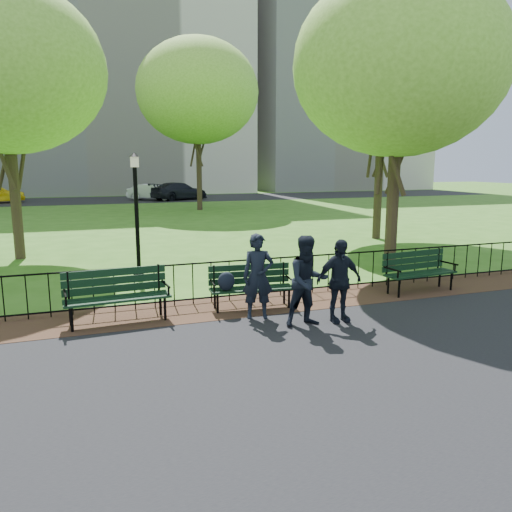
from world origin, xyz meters
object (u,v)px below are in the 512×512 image
object	(u,v)px
lamppost	(136,209)
person_left	(258,276)
park_bench_left_a	(117,290)
tree_far_e	(197,91)
person_right	(339,281)
tree_near_e	(399,65)
sedan_silver	(153,192)
tree_mid_e	(383,70)
tree_near_w	(4,68)
sedan_dark	(179,191)
park_bench_main	(242,281)
person_mid	(308,281)
park_bench_right_a	(418,267)

from	to	relation	value
lamppost	person_left	world-z (taller)	lamppost
park_bench_left_a	tree_far_e	xyz separation A→B (m)	(6.91, 22.34, 6.76)
tree_far_e	person_right	world-z (taller)	tree_far_e
tree_near_e	tree_far_e	world-z (taller)	tree_far_e
sedan_silver	lamppost	bearing A→B (deg)	-164.00
park_bench_left_a	tree_mid_e	xyz separation A→B (m)	(10.61, 7.60, 5.81)
tree_near_e	tree_mid_e	bearing A→B (deg)	60.53
tree_far_e	tree_near_e	bearing A→B (deg)	-87.67
tree_near_w	sedan_dark	world-z (taller)	tree_near_w
tree_near_e	person_left	xyz separation A→B (m)	(-5.16, -3.17, -4.70)
park_bench_main	person_right	xyz separation A→B (m)	(1.43, -1.39, 0.21)
tree_far_e	person_left	world-z (taller)	tree_far_e
tree_near_e	person_mid	bearing A→B (deg)	-138.87
tree_near_w	tree_far_e	xyz separation A→B (m)	(9.28, 14.68, 1.68)
person_left	lamppost	bearing A→B (deg)	123.03
lamppost	sedan_silver	distance (m)	28.48
person_left	sedan_dark	xyz separation A→B (m)	(4.87, 32.39, -0.10)
park_bench_right_a	sedan_dark	distance (m)	31.72
park_bench_left_a	tree_far_e	distance (m)	24.34
park_bench_main	tree_far_e	world-z (taller)	tree_far_e
lamppost	tree_mid_e	world-z (taller)	tree_mid_e
sedan_silver	sedan_dark	xyz separation A→B (m)	(2.11, -0.47, 0.05)
park_bench_left_a	sedan_silver	size ratio (longest dim) A/B	0.48
person_left	park_bench_left_a	bearing A→B (deg)	178.45
tree_mid_e	sedan_silver	size ratio (longest dim) A/B	2.28
park_bench_main	person_mid	xyz separation A→B (m)	(0.78, -1.41, 0.26)
tree_near_e	person_mid	world-z (taller)	tree_near_e
park_bench_right_a	tree_near_w	size ratio (longest dim) A/B	0.22
person_left	sedan_dark	distance (m)	32.75
park_bench_main	tree_mid_e	size ratio (longest dim) A/B	0.19
tree_far_e	sedan_dark	size ratio (longest dim) A/B	2.16
park_bench_right_a	person_right	size ratio (longest dim) A/B	1.18
park_bench_left_a	park_bench_right_a	xyz separation A→B (m)	(6.74, -0.01, -0.04)
park_bench_right_a	lamppost	size ratio (longest dim) A/B	0.57
tree_mid_e	person_left	distance (m)	12.84
sedan_dark	tree_far_e	bearing A→B (deg)	152.41
tree_far_e	tree_mid_e	bearing A→B (deg)	-75.91
person_mid	sedan_silver	size ratio (longest dim) A/B	0.41
person_left	sedan_dark	world-z (taller)	person_left
tree_near_e	sedan_silver	world-z (taller)	tree_near_e
tree_near_w	sedan_silver	size ratio (longest dim) A/B	2.02
person_mid	sedan_dark	size ratio (longest dim) A/B	0.34
park_bench_left_a	tree_far_e	bearing A→B (deg)	68.90
park_bench_right_a	person_left	bearing A→B (deg)	-176.51
tree_far_e	park_bench_left_a	bearing A→B (deg)	-107.20
park_bench_right_a	sedan_silver	distance (m)	32.21
sedan_silver	sedan_dark	world-z (taller)	sedan_dark
park_bench_right_a	tree_far_e	bearing A→B (deg)	83.92
sedan_silver	person_mid	bearing A→B (deg)	-158.53
tree_mid_e	lamppost	bearing A→B (deg)	-159.98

